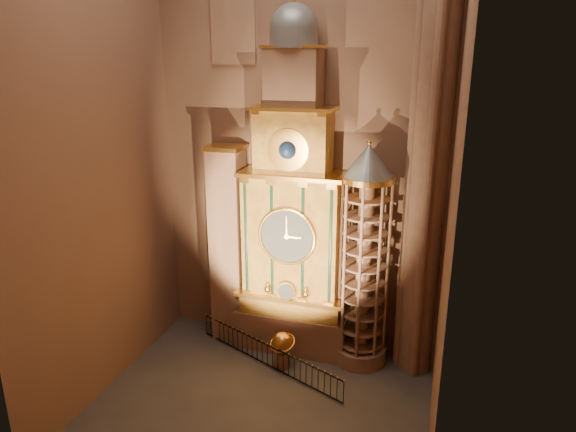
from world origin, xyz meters
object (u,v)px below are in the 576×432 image
(astronomical_clock, at_px, (293,222))
(iron_railing, at_px, (267,355))
(portrait_tower, at_px, (229,245))
(stair_turret, at_px, (364,260))
(celestial_globe, at_px, (282,347))

(astronomical_clock, height_order, iron_railing, astronomical_clock)
(portrait_tower, height_order, stair_turret, stair_turret)
(celestial_globe, relative_size, iron_railing, 0.22)
(portrait_tower, bearing_deg, celestial_globe, -29.46)
(stair_turret, xyz_separation_m, celestial_globe, (-3.44, -1.68, -4.19))
(stair_turret, distance_m, iron_railing, 6.50)
(astronomical_clock, relative_size, portrait_tower, 1.64)
(portrait_tower, distance_m, stair_turret, 6.91)
(celestial_globe, height_order, iron_railing, celestial_globe)
(stair_turret, height_order, celestial_globe, stair_turret)
(astronomical_clock, distance_m, iron_railing, 6.46)
(stair_turret, bearing_deg, iron_railing, -155.54)
(stair_turret, distance_m, celestial_globe, 5.67)
(stair_turret, height_order, iron_railing, stair_turret)
(portrait_tower, bearing_deg, stair_turret, -2.33)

